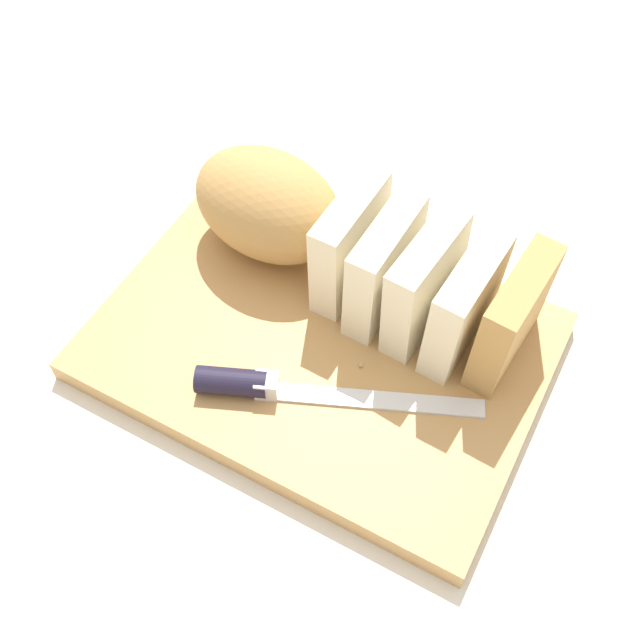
# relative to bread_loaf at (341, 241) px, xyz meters

# --- Properties ---
(ground_plane) EXTENTS (3.00, 3.00, 0.00)m
(ground_plane) POSITION_rel_bread_loaf_xyz_m (0.02, -0.07, -0.08)
(ground_plane) COLOR silver
(cutting_board) EXTENTS (0.40, 0.28, 0.02)m
(cutting_board) POSITION_rel_bread_loaf_xyz_m (0.02, -0.07, -0.06)
(cutting_board) COLOR tan
(cutting_board) RESTS_ON ground_plane
(bread_loaf) EXTENTS (0.35, 0.13, 0.11)m
(bread_loaf) POSITION_rel_bread_loaf_xyz_m (0.00, 0.00, 0.00)
(bread_loaf) COLOR tan
(bread_loaf) RESTS_ON cutting_board
(bread_knife) EXTENTS (0.24, 0.12, 0.02)m
(bread_knife) POSITION_rel_bread_loaf_xyz_m (0.00, -0.15, -0.04)
(bread_knife) COLOR silver
(bread_knife) RESTS_ON cutting_board
(crumb_near_knife) EXTENTS (0.00, 0.00, 0.00)m
(crumb_near_knife) POSITION_rel_bread_loaf_xyz_m (0.06, -0.08, -0.05)
(crumb_near_knife) COLOR tan
(crumb_near_knife) RESTS_ON cutting_board
(crumb_near_loaf) EXTENTS (0.01, 0.01, 0.01)m
(crumb_near_loaf) POSITION_rel_bread_loaf_xyz_m (0.01, -0.01, -0.05)
(crumb_near_loaf) COLOR tan
(crumb_near_loaf) RESTS_ON cutting_board
(crumb_stray_left) EXTENTS (0.01, 0.01, 0.01)m
(crumb_stray_left) POSITION_rel_bread_loaf_xyz_m (0.05, -0.03, -0.05)
(crumb_stray_left) COLOR tan
(crumb_stray_left) RESTS_ON cutting_board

